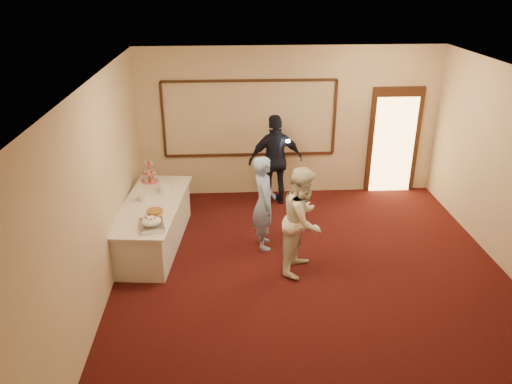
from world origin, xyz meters
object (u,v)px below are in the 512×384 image
guest (276,160)px  tart (155,212)px  woman (303,220)px  cupcake_stand (149,173)px  pavlova_tray (152,223)px  plate_stack_a (144,197)px  plate_stack_b (165,188)px  man (264,203)px  buffet_table (153,224)px

guest → tart: bearing=35.3°
tart → woman: 2.33m
cupcake_stand → woman: size_ratio=0.26×
pavlova_tray → guest: guest is taller
plate_stack_a → plate_stack_b: 0.45m
cupcake_stand → plate_stack_a: bearing=-88.8°
plate_stack_a → woman: (2.51, -1.01, 0.00)m
pavlova_tray → cupcake_stand: size_ratio=1.16×
plate_stack_b → man: size_ratio=0.12×
buffet_table → guest: (2.21, 1.56, 0.52)m
tart → guest: bearing=42.8°
plate_stack_b → plate_stack_a: bearing=-132.7°
buffet_table → woman: (2.38, -0.90, 0.45)m
tart → man: man is taller
man → tart: bearing=93.9°
pavlova_tray → plate_stack_a: size_ratio=3.01×
man → buffet_table: bearing=81.7°
cupcake_stand → guest: (2.35, 0.61, -0.02)m
plate_stack_b → man: 1.78m
buffet_table → plate_stack_b: bearing=67.8°
buffet_table → woman: bearing=-20.7°
buffet_table → guest: 2.75m
tart → woman: bearing=-12.8°
tart → man: (1.74, 0.23, 0.01)m
woman → plate_stack_b: bearing=84.1°
buffet_table → woman: woman is taller
buffet_table → man: bearing=-4.9°
man → plate_stack_b: bearing=66.9°
cupcake_stand → woman: woman is taller
tart → woman: woman is taller
plate_stack_b → man: bearing=-19.6°
cupcake_stand → plate_stack_b: bearing=-57.6°
tart → plate_stack_a: bearing=115.4°
plate_stack_b → cupcake_stand: bearing=122.4°
guest → cupcake_stand: bearing=7.1°
buffet_table → man: (1.85, -0.16, 0.42)m
tart → pavlova_tray: bearing=-88.5°
plate_stack_a → tart: plate_stack_a is taller
plate_stack_b → man: man is taller
pavlova_tray → plate_stack_b: pavlova_tray is taller
buffet_table → plate_stack_a: plate_stack_a is taller
buffet_table → cupcake_stand: size_ratio=5.73×
cupcake_stand → plate_stack_a: cupcake_stand is taller
pavlova_tray → man: bearing=21.8°
pavlova_tray → man: (1.73, 0.69, -0.04)m
plate_stack_a → pavlova_tray: bearing=-75.6°
plate_stack_a → plate_stack_b: bearing=47.3°
guest → pavlova_tray: bearing=41.6°
buffet_table → plate_stack_b: plate_stack_b is taller
man → woman: size_ratio=0.95×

